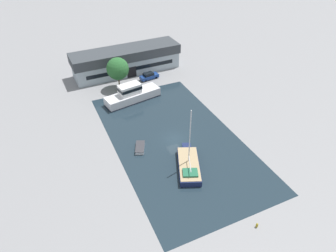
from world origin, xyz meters
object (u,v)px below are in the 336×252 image
object	(u,v)px
sailboat_moored	(189,165)
parked_car	(149,76)
motor_cruiser	(132,95)
warehouse_building	(126,60)
small_dinghy	(140,148)
quay_tree_near_building	(118,69)

from	to	relation	value
sailboat_moored	parked_car	bearing A→B (deg)	102.50
sailboat_moored	motor_cruiser	world-z (taller)	sailboat_moored
warehouse_building	small_dinghy	bearing A→B (deg)	-105.68
quay_tree_near_building	sailboat_moored	size ratio (longest dim) A/B	0.68
parked_car	small_dinghy	size ratio (longest dim) A/B	1.34
parked_car	motor_cruiser	bearing A→B (deg)	-50.33
quay_tree_near_building	motor_cruiser	world-z (taller)	quay_tree_near_building
parked_car	sailboat_moored	bearing A→B (deg)	-18.60
small_dinghy	warehouse_building	bearing A→B (deg)	99.44
quay_tree_near_building	motor_cruiser	size ratio (longest dim) A/B	0.58
quay_tree_near_building	small_dinghy	bearing A→B (deg)	-98.25
quay_tree_near_building	sailboat_moored	xyz separation A→B (m)	(2.31, -30.88, -4.33)
warehouse_building	small_dinghy	distance (m)	31.79
motor_cruiser	small_dinghy	xyz separation A→B (m)	(-4.21, -16.30, -1.17)
parked_car	warehouse_building	bearing A→B (deg)	-158.55
warehouse_building	quay_tree_near_building	xyz separation A→B (m)	(-4.46, -7.59, 1.79)
parked_car	small_dinghy	world-z (taller)	parked_car
quay_tree_near_building	sailboat_moored	world-z (taller)	sailboat_moored
quay_tree_near_building	small_dinghy	xyz separation A→B (m)	(-3.35, -23.10, -4.64)
quay_tree_near_building	sailboat_moored	bearing A→B (deg)	-85.71
warehouse_building	parked_car	bearing A→B (deg)	-61.55
sailboat_moored	motor_cruiser	distance (m)	24.14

